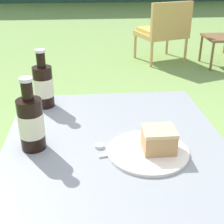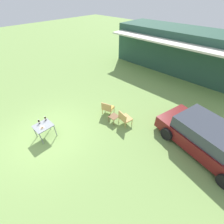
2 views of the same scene
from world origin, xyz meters
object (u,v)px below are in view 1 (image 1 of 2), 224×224
at_px(wicker_chair_cushioned, 164,30).
at_px(cola_bottle_far, 31,123).
at_px(garden_side_table, 222,40).
at_px(cake_on_plate, 153,146).
at_px(cola_bottle_near, 43,85).
at_px(patio_table, 115,160).

height_order(wicker_chair_cushioned, cola_bottle_far, cola_bottle_far).
bearing_deg(garden_side_table, cake_on_plate, -116.91).
bearing_deg(garden_side_table, cola_bottle_near, -125.38).
xyz_separation_m(wicker_chair_cushioned, cola_bottle_far, (-1.21, -3.27, 0.38)).
relative_size(patio_table, cake_on_plate, 3.18).
relative_size(cake_on_plate, cola_bottle_far, 1.07).
bearing_deg(cake_on_plate, wicker_chair_cushioned, 75.62).
distance_m(cake_on_plate, cola_bottle_near, 0.52).
distance_m(garden_side_table, patio_table, 3.43).
height_order(garden_side_table, patio_table, patio_table).
distance_m(wicker_chair_cushioned, cola_bottle_far, 3.50).
bearing_deg(wicker_chair_cushioned, cake_on_plate, 56.99).
distance_m(patio_table, cake_on_plate, 0.17).
xyz_separation_m(cake_on_plate, cola_bottle_far, (-0.36, 0.06, 0.06)).
xyz_separation_m(wicker_chair_cushioned, garden_side_table, (0.70, -0.26, -0.09)).
distance_m(wicker_chair_cushioned, patio_table, 3.38).
relative_size(wicker_chair_cushioned, cola_bottle_far, 3.48).
bearing_deg(wicker_chair_cushioned, cola_bottle_far, 51.01).
relative_size(patio_table, cola_bottle_near, 3.41).
relative_size(wicker_chair_cushioned, cola_bottle_near, 3.48).
height_order(patio_table, cola_bottle_near, cola_bottle_near).
relative_size(wicker_chair_cushioned, cake_on_plate, 3.24).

